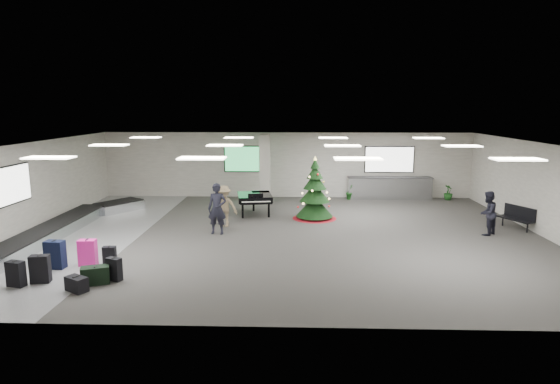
{
  "coord_description": "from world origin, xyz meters",
  "views": [
    {
      "loc": [
        0.39,
        -15.9,
        4.45
      ],
      "look_at": [
        -0.15,
        1.0,
        1.35
      ],
      "focal_mm": 30.0,
      "sensor_mm": 36.0,
      "label": 1
    }
  ],
  "objects_px": {
    "pink_suitcase": "(88,253)",
    "potted_plant_right": "(448,192)",
    "service_counter": "(389,188)",
    "traveler_bench": "(488,213)",
    "grand_piano": "(255,198)",
    "potted_plant_left": "(350,192)",
    "traveler_b": "(224,206)",
    "traveler_a": "(217,209)",
    "bench": "(518,216)",
    "baggage_carousel": "(63,228)",
    "christmas_tree": "(315,197)"
  },
  "relations": [
    {
      "from": "grand_piano",
      "to": "traveler_b",
      "type": "xyz_separation_m",
      "value": [
        -0.97,
        -2.0,
        0.07
      ]
    },
    {
      "from": "traveler_a",
      "to": "baggage_carousel",
      "type": "bearing_deg",
      "value": -174.54
    },
    {
      "from": "traveler_bench",
      "to": "potted_plant_left",
      "type": "distance_m",
      "value": 7.45
    },
    {
      "from": "christmas_tree",
      "to": "potted_plant_left",
      "type": "bearing_deg",
      "value": 64.49
    },
    {
      "from": "service_counter",
      "to": "traveler_b",
      "type": "xyz_separation_m",
      "value": [
        -7.24,
        -5.55,
        0.23
      ]
    },
    {
      "from": "traveler_b",
      "to": "potted_plant_right",
      "type": "height_order",
      "value": "traveler_b"
    },
    {
      "from": "traveler_b",
      "to": "potted_plant_left",
      "type": "bearing_deg",
      "value": 54.01
    },
    {
      "from": "baggage_carousel",
      "to": "potted_plant_right",
      "type": "height_order",
      "value": "potted_plant_right"
    },
    {
      "from": "service_counter",
      "to": "traveler_a",
      "type": "height_order",
      "value": "traveler_a"
    },
    {
      "from": "potted_plant_right",
      "to": "potted_plant_left",
      "type": "bearing_deg",
      "value": -179.57
    },
    {
      "from": "baggage_carousel",
      "to": "potted_plant_right",
      "type": "xyz_separation_m",
      "value": [
        15.64,
        6.58,
        0.16
      ]
    },
    {
      "from": "traveler_a",
      "to": "traveler_b",
      "type": "bearing_deg",
      "value": 88.96
    },
    {
      "from": "service_counter",
      "to": "traveler_b",
      "type": "relative_size",
      "value": 2.6
    },
    {
      "from": "potted_plant_left",
      "to": "baggage_carousel",
      "type": "bearing_deg",
      "value": -149.06
    },
    {
      "from": "grand_piano",
      "to": "traveler_b",
      "type": "height_order",
      "value": "traveler_b"
    },
    {
      "from": "traveler_a",
      "to": "potted_plant_left",
      "type": "bearing_deg",
      "value": 53.57
    },
    {
      "from": "potted_plant_left",
      "to": "bench",
      "type": "bearing_deg",
      "value": -44.47
    },
    {
      "from": "traveler_a",
      "to": "potted_plant_left",
      "type": "height_order",
      "value": "traveler_a"
    },
    {
      "from": "traveler_a",
      "to": "potted_plant_left",
      "type": "relative_size",
      "value": 2.39
    },
    {
      "from": "traveler_b",
      "to": "traveler_a",
      "type": "bearing_deg",
      "value": -86.08
    },
    {
      "from": "bench",
      "to": "grand_piano",
      "type": "bearing_deg",
      "value": 143.5
    },
    {
      "from": "service_counter",
      "to": "potted_plant_right",
      "type": "bearing_deg",
      "value": -3.06
    },
    {
      "from": "baggage_carousel",
      "to": "traveler_b",
      "type": "height_order",
      "value": "traveler_b"
    },
    {
      "from": "service_counter",
      "to": "pink_suitcase",
      "type": "distance_m",
      "value": 14.51
    },
    {
      "from": "traveler_b",
      "to": "potted_plant_left",
      "type": "height_order",
      "value": "traveler_b"
    },
    {
      "from": "bench",
      "to": "traveler_bench",
      "type": "bearing_deg",
      "value": -175.0
    },
    {
      "from": "potted_plant_right",
      "to": "traveler_a",
      "type": "bearing_deg",
      "value": -147.61
    },
    {
      "from": "bench",
      "to": "traveler_bench",
      "type": "distance_m",
      "value": 1.71
    },
    {
      "from": "service_counter",
      "to": "traveler_b",
      "type": "height_order",
      "value": "traveler_b"
    },
    {
      "from": "baggage_carousel",
      "to": "service_counter",
      "type": "xyz_separation_m",
      "value": [
        12.84,
        6.73,
        0.33
      ]
    },
    {
      "from": "bench",
      "to": "potted_plant_right",
      "type": "height_order",
      "value": "bench"
    },
    {
      "from": "traveler_b",
      "to": "pink_suitcase",
      "type": "bearing_deg",
      "value": -116.53
    },
    {
      "from": "traveler_b",
      "to": "potted_plant_right",
      "type": "distance_m",
      "value": 11.41
    },
    {
      "from": "grand_piano",
      "to": "potted_plant_left",
      "type": "relative_size",
      "value": 2.56
    },
    {
      "from": "traveler_bench",
      "to": "potted_plant_right",
      "type": "bearing_deg",
      "value": -139.06
    },
    {
      "from": "bench",
      "to": "traveler_b",
      "type": "bearing_deg",
      "value": 154.95
    },
    {
      "from": "traveler_b",
      "to": "christmas_tree",
      "type": "bearing_deg",
      "value": 31.02
    },
    {
      "from": "christmas_tree",
      "to": "grand_piano",
      "type": "height_order",
      "value": "christmas_tree"
    },
    {
      "from": "service_counter",
      "to": "traveler_bench",
      "type": "height_order",
      "value": "traveler_bench"
    },
    {
      "from": "grand_piano",
      "to": "potted_plant_left",
      "type": "height_order",
      "value": "grand_piano"
    },
    {
      "from": "traveler_a",
      "to": "traveler_b",
      "type": "distance_m",
      "value": 1.04
    },
    {
      "from": "christmas_tree",
      "to": "potted_plant_right",
      "type": "distance_m",
      "value": 7.74
    },
    {
      "from": "pink_suitcase",
      "to": "potted_plant_right",
      "type": "distance_m",
      "value": 16.55
    },
    {
      "from": "baggage_carousel",
      "to": "potted_plant_right",
      "type": "relative_size",
      "value": 13.07
    },
    {
      "from": "potted_plant_right",
      "to": "traveler_bench",
      "type": "bearing_deg",
      "value": -96.11
    },
    {
      "from": "bench",
      "to": "service_counter",
      "type": "bearing_deg",
      "value": 97.86
    },
    {
      "from": "traveler_a",
      "to": "potted_plant_left",
      "type": "xyz_separation_m",
      "value": [
        5.42,
        6.39,
        -0.53
      ]
    },
    {
      "from": "service_counter",
      "to": "pink_suitcase",
      "type": "height_order",
      "value": "service_counter"
    },
    {
      "from": "grand_piano",
      "to": "baggage_carousel",
      "type": "bearing_deg",
      "value": -163.38
    },
    {
      "from": "potted_plant_left",
      "to": "service_counter",
      "type": "bearing_deg",
      "value": 5.52
    }
  ]
}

